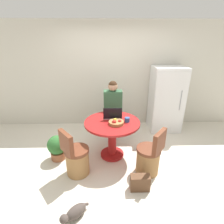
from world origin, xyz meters
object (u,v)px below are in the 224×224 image
at_px(fruit_bowl, 116,122).
at_px(chair_near_right_corner, 149,158).
at_px(cat, 74,213).
at_px(dining_table, 112,131).
at_px(potted_plant, 57,147).
at_px(chair_near_left_corner, 76,159).
at_px(person_seated, 113,107).
at_px(refrigerator, 166,99).
at_px(handbag, 140,183).
at_px(laptop, 113,116).

bearing_deg(fruit_bowl, chair_near_right_corner, -35.54).
bearing_deg(chair_near_right_corner, cat, -15.04).
bearing_deg(dining_table, potted_plant, -175.80).
distance_m(chair_near_left_corner, cat, 0.87).
xyz_separation_m(person_seated, potted_plant, (-1.09, -0.82, -0.48)).
xyz_separation_m(refrigerator, potted_plant, (-2.42, -1.20, -0.53)).
relative_size(refrigerator, chair_near_left_corner, 1.85).
xyz_separation_m(chair_near_right_corner, fruit_bowl, (-0.55, 0.39, 0.49)).
height_order(chair_near_right_corner, handbag, chair_near_right_corner).
xyz_separation_m(chair_near_right_corner, cat, (-1.15, -0.83, -0.20)).
bearing_deg(person_seated, chair_near_right_corner, 115.10).
xyz_separation_m(chair_near_left_corner, handbag, (1.03, -0.39, -0.17)).
bearing_deg(chair_near_left_corner, refrigerator, -89.21).
height_order(chair_near_right_corner, cat, chair_near_right_corner).
bearing_deg(cat, chair_near_left_corner, -126.65).
xyz_separation_m(refrigerator, laptop, (-1.35, -0.97, 0.01)).
distance_m(dining_table, chair_near_left_corner, 0.83).
relative_size(fruit_bowl, handbag, 0.92).
height_order(person_seated, fruit_bowl, person_seated).
xyz_separation_m(chair_near_left_corner, potted_plant, (-0.43, 0.42, -0.03)).
bearing_deg(laptop, chair_near_left_corner, 45.75).
bearing_deg(fruit_bowl, refrigerator, 43.58).
height_order(chair_near_left_corner, handbag, chair_near_left_corner).
xyz_separation_m(potted_plant, handbag, (1.46, -0.80, -0.14)).
bearing_deg(handbag, dining_table, 114.68).
bearing_deg(person_seated, laptop, 87.75).
height_order(refrigerator, potted_plant, refrigerator).
xyz_separation_m(laptop, cat, (-0.54, -1.49, -0.71)).
bearing_deg(refrigerator, chair_near_right_corner, -114.71).
distance_m(dining_table, chair_near_right_corner, 0.83).
bearing_deg(person_seated, handbag, 102.81).
xyz_separation_m(fruit_bowl, handbag, (0.34, -0.78, -0.66)).
height_order(dining_table, chair_near_left_corner, chair_near_left_corner).
bearing_deg(laptop, dining_table, 85.53).
distance_m(laptop, handbag, 1.30).
bearing_deg(handbag, cat, -154.23).
distance_m(person_seated, potted_plant, 1.45).
bearing_deg(chair_near_left_corner, potted_plant, 7.87).
xyz_separation_m(refrigerator, person_seated, (-1.33, -0.38, -0.04)).
relative_size(cat, potted_plant, 0.70).
distance_m(chair_near_right_corner, potted_plant, 1.73).
distance_m(person_seated, cat, 2.25).
height_order(dining_table, fruit_bowl, fruit_bowl).
bearing_deg(person_seated, cat, 74.80).
bearing_deg(laptop, cat, 70.05).
height_order(cat, potted_plant, potted_plant).
bearing_deg(potted_plant, refrigerator, 26.45).
bearing_deg(dining_table, person_seated, 87.27).
relative_size(dining_table, fruit_bowl, 3.78).
bearing_deg(chair_near_right_corner, refrigerator, -165.78).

